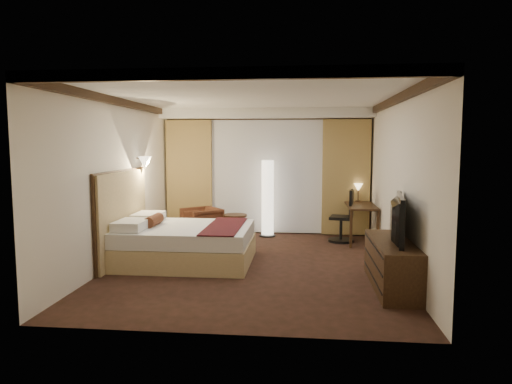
# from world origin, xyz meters

# --- Properties ---
(floor) EXTENTS (4.50, 5.50, 0.01)m
(floor) POSITION_xyz_m (0.00, 0.00, 0.00)
(floor) COLOR black
(floor) RESTS_ON ground
(ceiling) EXTENTS (4.50, 5.50, 0.01)m
(ceiling) POSITION_xyz_m (0.00, 0.00, 2.70)
(ceiling) COLOR white
(ceiling) RESTS_ON back_wall
(back_wall) EXTENTS (4.50, 0.02, 2.70)m
(back_wall) POSITION_xyz_m (0.00, 2.75, 1.35)
(back_wall) COLOR silver
(back_wall) RESTS_ON floor
(left_wall) EXTENTS (0.02, 5.50, 2.70)m
(left_wall) POSITION_xyz_m (-2.25, 0.00, 1.35)
(left_wall) COLOR silver
(left_wall) RESTS_ON floor
(right_wall) EXTENTS (0.02, 5.50, 2.70)m
(right_wall) POSITION_xyz_m (2.25, 0.00, 1.35)
(right_wall) COLOR silver
(right_wall) RESTS_ON floor
(crown_molding) EXTENTS (4.50, 5.50, 0.12)m
(crown_molding) POSITION_xyz_m (0.00, 0.00, 2.64)
(crown_molding) COLOR black
(crown_molding) RESTS_ON ceiling
(soffit) EXTENTS (4.50, 0.50, 0.20)m
(soffit) POSITION_xyz_m (0.00, 2.50, 2.60)
(soffit) COLOR white
(soffit) RESTS_ON ceiling
(curtain_sheer) EXTENTS (2.48, 0.04, 2.45)m
(curtain_sheer) POSITION_xyz_m (0.00, 2.67, 1.25)
(curtain_sheer) COLOR silver
(curtain_sheer) RESTS_ON back_wall
(curtain_left_drape) EXTENTS (1.00, 0.14, 2.45)m
(curtain_left_drape) POSITION_xyz_m (-1.70, 2.61, 1.25)
(curtain_left_drape) COLOR tan
(curtain_left_drape) RESTS_ON back_wall
(curtain_right_drape) EXTENTS (1.00, 0.14, 2.45)m
(curtain_right_drape) POSITION_xyz_m (1.70, 2.61, 1.25)
(curtain_right_drape) COLOR tan
(curtain_right_drape) RESTS_ON back_wall
(wall_sconce) EXTENTS (0.24, 0.24, 0.24)m
(wall_sconce) POSITION_xyz_m (-2.09, 0.88, 1.62)
(wall_sconce) COLOR white
(wall_sconce) RESTS_ON left_wall
(bed) EXTENTS (2.14, 1.67, 0.63)m
(bed) POSITION_xyz_m (-1.12, 0.04, 0.31)
(bed) COLOR white
(bed) RESTS_ON floor
(headboard) EXTENTS (0.12, 1.97, 1.50)m
(headboard) POSITION_xyz_m (-2.20, 0.04, 0.75)
(headboard) COLOR tan
(headboard) RESTS_ON floor
(armchair) EXTENTS (0.94, 0.95, 0.71)m
(armchair) POSITION_xyz_m (-1.29, 1.96, 0.36)
(armchair) COLOR #492115
(armchair) RESTS_ON floor
(side_table) EXTENTS (0.48, 0.48, 0.53)m
(side_table) POSITION_xyz_m (-0.57, 1.85, 0.27)
(side_table) COLOR black
(side_table) RESTS_ON floor
(floor_lamp) EXTENTS (0.34, 0.34, 1.63)m
(floor_lamp) POSITION_xyz_m (0.05, 2.33, 0.81)
(floor_lamp) COLOR white
(floor_lamp) RESTS_ON floor
(desk) EXTENTS (0.55, 1.28, 0.75)m
(desk) POSITION_xyz_m (1.95, 1.99, 0.38)
(desk) COLOR black
(desk) RESTS_ON floor
(desk_lamp) EXTENTS (0.18, 0.18, 0.34)m
(desk_lamp) POSITION_xyz_m (1.95, 2.48, 0.92)
(desk_lamp) COLOR #FFD899
(desk_lamp) RESTS_ON desk
(office_chair) EXTENTS (0.60, 0.60, 1.06)m
(office_chair) POSITION_xyz_m (1.56, 1.94, 0.53)
(office_chair) COLOR black
(office_chair) RESTS_ON floor
(dresser) EXTENTS (0.50, 1.67, 0.65)m
(dresser) POSITION_xyz_m (2.00, -0.98, 0.32)
(dresser) COLOR black
(dresser) RESTS_ON floor
(television) EXTENTS (0.85, 1.27, 0.15)m
(television) POSITION_xyz_m (1.97, -0.98, 0.99)
(television) COLOR black
(television) RESTS_ON dresser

